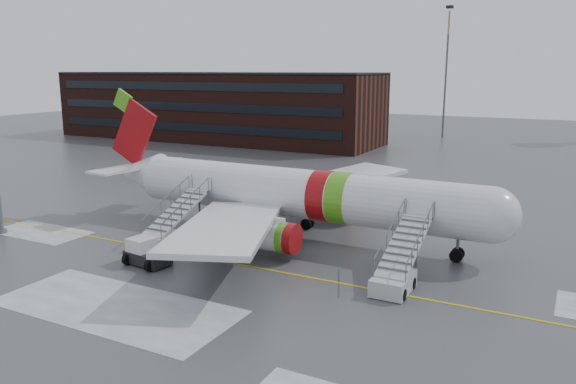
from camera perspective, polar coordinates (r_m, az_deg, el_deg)
The scene contains 7 objects.
ground at distance 37.23m, azimuth 0.69°, elevation -7.80°, with size 260.00×260.00×0.00m, color #494C4F.
airliner at distance 43.53m, azimuth 0.12°, elevation -0.12°, with size 35.03×32.97×11.18m.
airstair_fwd at distance 34.46m, azimuth 11.04°, elevation -7.84°, with size 2.05×7.70×3.48m.
airstair_aft at distance 42.63m, azimuth -12.35°, elevation -3.95°, with size 2.05×7.70×3.48m.
pushback_tug at distance 39.01m, azimuth -14.28°, elevation -6.02°, with size 3.29×2.64×1.77m.
terminal_building at distance 105.67m, azimuth -7.56°, elevation 8.66°, with size 62.00×16.11×12.30m.
light_mast_far_n at distance 111.71m, azimuth 15.81°, elevation 12.43°, with size 1.20×1.20×24.25m.
Camera 1 is at (15.89, -31.12, 12.84)m, focal length 35.00 mm.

